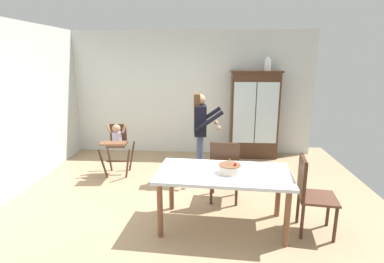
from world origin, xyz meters
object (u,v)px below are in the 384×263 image
adult_person (200,126)px  dining_table (223,179)px  dining_chair_right_end (309,190)px  birthday_cake (230,169)px  high_chair_with_toddler (117,140)px  dining_chair_far_side (225,167)px  ceramic_vase (267,65)px  china_cabinet (254,114)px

adult_person → dining_table: (0.35, -1.54, -0.32)m
dining_table → dining_chair_right_end: (1.04, -0.06, -0.09)m
adult_person → birthday_cake: (0.42, -1.56, -0.17)m
high_chair_with_toddler → dining_chair_far_side: (1.92, -1.02, -0.10)m
ceramic_vase → adult_person: bearing=-134.2°
china_cabinet → adult_person: china_cabinet is taller
china_cabinet → adult_person: size_ratio=1.22×
birthday_cake → china_cabinet: bearing=76.9°
ceramic_vase → dining_chair_far_side: size_ratio=0.28×
ceramic_vase → birthday_cake: size_ratio=0.96×
ceramic_vase → high_chair_with_toddler: (-2.85, -1.22, -1.33)m
adult_person → dining_table: size_ratio=0.89×
ceramic_vase → adult_person: (-1.32, -1.36, -1.01)m
ceramic_vase → high_chair_with_toddler: ceramic_vase is taller
ceramic_vase → dining_chair_right_end: bearing=-88.7°
high_chair_with_toddler → adult_person: bearing=-9.8°
adult_person → dining_table: adult_person is taller
china_cabinet → ceramic_vase: ceramic_vase is taller
china_cabinet → birthday_cake: (-0.68, -2.92, -0.14)m
dining_chair_right_end → ceramic_vase: bearing=9.2°
high_chair_with_toddler → adult_person: adult_person is taller
adult_person → dining_table: bearing=-172.2°
adult_person → birthday_cake: 1.63m
ceramic_vase → high_chair_with_toddler: 3.38m
adult_person → dining_chair_right_end: 2.16m
high_chair_with_toddler → birthday_cake: size_ratio=3.39×
china_cabinet → birthday_cake: size_ratio=6.66×
ceramic_vase → high_chair_with_toddler: size_ratio=0.28×
china_cabinet → adult_person: (-1.10, -1.36, 0.03)m
dining_chair_right_end → high_chair_with_toddler: bearing=67.1°
dining_table → dining_chair_far_side: 0.66m
china_cabinet → ceramic_vase: bearing=0.9°
ceramic_vase → dining_chair_far_side: ceramic_vase is taller
dining_chair_far_side → high_chair_with_toddler: bearing=-23.2°
high_chair_with_toddler → dining_chair_far_side: size_ratio=0.99×
ceramic_vase → adult_person: 2.15m
ceramic_vase → dining_chair_right_end: size_ratio=0.28×
china_cabinet → high_chair_with_toddler: china_cabinet is taller
birthday_cake → dining_chair_right_end: bearing=-2.3°
high_chair_with_toddler → dining_table: size_ratio=0.55×
high_chair_with_toddler → birthday_cake: 2.59m
ceramic_vase → adult_person: ceramic_vase is taller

